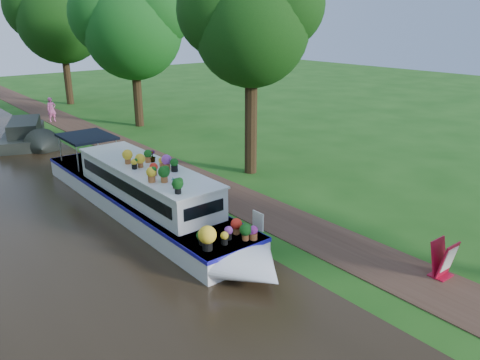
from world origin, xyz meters
name	(u,v)px	position (x,y,z in m)	size (l,w,h in m)	color
ground	(224,213)	(0.00, 0.00, 0.00)	(100.00, 100.00, 0.00)	#1A4D13
canal_water	(57,265)	(-6.00, 0.00, 0.01)	(10.00, 100.00, 0.02)	black
towpath	(250,205)	(1.20, 0.00, 0.01)	(2.20, 100.00, 0.03)	#412A1E
plant_boat	(148,194)	(-2.25, 1.47, 0.85)	(2.29, 13.52, 2.27)	white
tree_near_overhang	(250,20)	(3.79, 3.06, 6.60)	(5.52, 5.28, 8.99)	black
tree_near_mid	(132,22)	(4.48, 15.08, 6.44)	(6.90, 6.60, 9.40)	black
tree_near_far	(59,13)	(3.98, 26.09, 7.05)	(7.59, 7.26, 10.30)	black
second_boat	(25,134)	(-2.57, 15.02, 0.52)	(3.84, 7.08, 1.29)	#232722
sandwich_board	(443,261)	(1.89, -7.25, 0.49)	(0.65, 0.52, 1.03)	#A40B27
pedestrian_pink	(52,110)	(0.50, 19.78, 0.85)	(0.59, 0.39, 1.63)	#D45785
verge_plant	(153,175)	(-0.08, 5.00, 0.18)	(0.33, 0.29, 0.37)	#206C29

